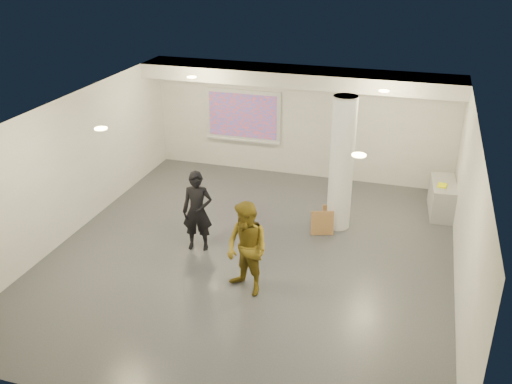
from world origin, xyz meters
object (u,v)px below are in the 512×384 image
(column, at_px, (342,164))
(woman, at_px, (197,211))
(credenza, at_px, (442,198))
(projection_screen, at_px, (243,116))
(man, at_px, (247,249))

(column, distance_m, woman, 3.26)
(credenza, bearing_deg, woman, -150.98)
(woman, bearing_deg, credenza, 22.88)
(column, distance_m, credenza, 2.84)
(woman, bearing_deg, column, 24.23)
(projection_screen, xyz_separation_m, woman, (0.48, -4.48, -0.67))
(column, bearing_deg, woman, -145.11)
(projection_screen, bearing_deg, man, -71.27)
(column, xyz_separation_m, man, (-1.17, -3.04, -0.61))
(column, height_order, projection_screen, column)
(projection_screen, height_order, man, projection_screen)
(column, xyz_separation_m, projection_screen, (-3.10, 2.65, 0.03))
(projection_screen, distance_m, woman, 4.56)
(column, relative_size, man, 1.68)
(man, bearing_deg, projection_screen, 136.62)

